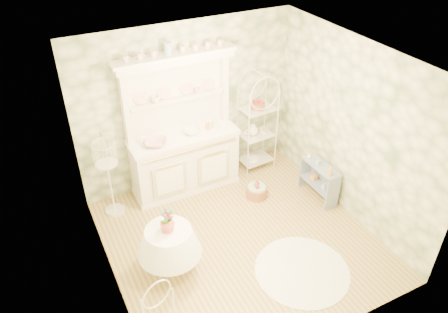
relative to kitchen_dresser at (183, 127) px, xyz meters
name	(u,v)px	position (x,y,z in m)	size (l,w,h in m)	color
floor	(239,239)	(0.20, -1.52, -1.15)	(3.60, 3.60, 0.00)	tan
ceiling	(244,63)	(0.20, -1.52, 1.56)	(3.60, 3.60, 0.00)	white
wall_left	(102,204)	(-1.60, -1.52, 0.21)	(3.60, 3.60, 0.00)	#ECE3C6
wall_right	(351,131)	(2.00, -1.52, 0.21)	(3.60, 3.60, 0.00)	#ECE3C6
wall_back	(187,106)	(0.20, 0.28, 0.21)	(3.60, 3.60, 0.00)	#ECE3C6
wall_front	(330,256)	(0.20, -3.32, 0.21)	(3.60, 3.60, 0.00)	#ECE3C6
kitchen_dresser	(183,127)	(0.00, 0.00, 0.00)	(1.87, 0.61, 2.29)	white
bakers_rack	(257,120)	(1.35, 0.00, -0.20)	(0.59, 0.42, 1.90)	white
side_shelf	(319,182)	(1.81, -1.22, -0.85)	(0.25, 0.68, 0.58)	gray
round_table	(170,248)	(-0.89, -1.61, -0.74)	(0.73, 0.73, 0.80)	white
birdcage_stand	(109,176)	(-1.25, -0.10, -0.45)	(0.33, 0.33, 1.39)	white
floor_basket	(257,191)	(0.92, -0.77, -1.03)	(0.34, 0.34, 0.22)	#9D613F
lace_rug	(302,271)	(0.66, -2.42, -1.14)	(1.27, 1.27, 0.01)	white
bowl_floral	(156,145)	(-0.48, -0.09, -0.13)	(0.33, 0.33, 0.08)	white
bowl_white	(192,133)	(0.14, -0.02, -0.13)	(0.25, 0.25, 0.08)	white
cup_left	(156,101)	(-0.34, 0.16, 0.47)	(0.13, 0.13, 0.10)	white
cup_right	(198,92)	(0.34, 0.16, 0.47)	(0.11, 0.11, 0.10)	white
potted_geranium	(168,222)	(-0.88, -1.61, -0.30)	(0.18, 0.12, 0.33)	#3F7238
bottle_amber	(330,172)	(1.76, -1.48, -0.46)	(0.07, 0.07, 0.17)	#CB8933
bottle_blue	(318,162)	(1.78, -1.17, -0.49)	(0.05, 0.05, 0.12)	#8CA9C7
bottle_glass	(309,156)	(1.76, -0.96, -0.50)	(0.07, 0.07, 0.10)	silver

